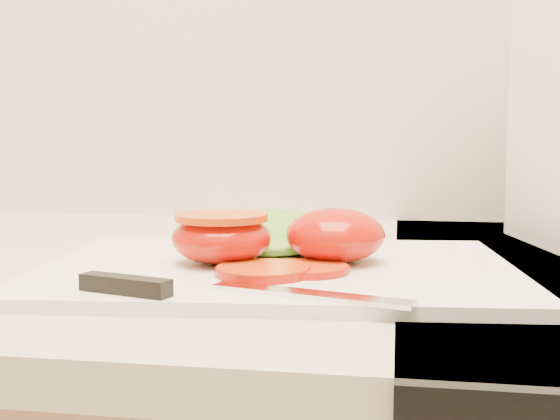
# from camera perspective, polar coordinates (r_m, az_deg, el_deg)

# --- Properties ---
(cutting_board) EXTENTS (0.42, 0.32, 0.01)m
(cutting_board) POSITION_cam_1_polar(r_m,az_deg,el_deg) (0.60, -0.16, -4.87)
(cutting_board) COLOR silver
(cutting_board) RESTS_ON counter
(tomato_half_dome) EXTENTS (0.09, 0.09, 0.05)m
(tomato_half_dome) POSITION_cam_1_polar(r_m,az_deg,el_deg) (0.60, 4.52, -2.04)
(tomato_half_dome) COLOR #C60C00
(tomato_half_dome) RESTS_ON cutting_board
(tomato_half_cut) EXTENTS (0.09, 0.09, 0.04)m
(tomato_half_cut) POSITION_cam_1_polar(r_m,az_deg,el_deg) (0.60, -4.76, -2.13)
(tomato_half_cut) COLOR #C60C00
(tomato_half_cut) RESTS_ON cutting_board
(tomato_slice_0) EXTENTS (0.07, 0.07, 0.01)m
(tomato_slice_0) POSITION_cam_1_polar(r_m,az_deg,el_deg) (0.55, -1.37, -4.95)
(tomato_slice_0) COLOR #D3480C
(tomato_slice_0) RESTS_ON cutting_board
(tomato_slice_1) EXTENTS (0.06, 0.06, 0.01)m
(tomato_slice_1) POSITION_cam_1_polar(r_m,az_deg,el_deg) (0.56, 2.29, -4.78)
(tomato_slice_1) COLOR #D3480C
(tomato_slice_1) RESTS_ON cutting_board
(lettuce_leaf_0) EXTENTS (0.19, 0.15, 0.03)m
(lettuce_leaf_0) POSITION_cam_1_polar(r_m,az_deg,el_deg) (0.68, -1.03, -1.84)
(lettuce_leaf_0) COLOR #65A82C
(lettuce_leaf_0) RESTS_ON cutting_board
(lettuce_leaf_1) EXTENTS (0.15, 0.15, 0.03)m
(lettuce_leaf_1) POSITION_cam_1_polar(r_m,az_deg,el_deg) (0.68, 3.15, -1.98)
(lettuce_leaf_1) COLOR #65A82C
(lettuce_leaf_1) RESTS_ON cutting_board
(knife) EXTENTS (0.23, 0.06, 0.01)m
(knife) POSITION_cam_1_polar(r_m,az_deg,el_deg) (0.49, -6.76, -6.36)
(knife) COLOR silver
(knife) RESTS_ON cutting_board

